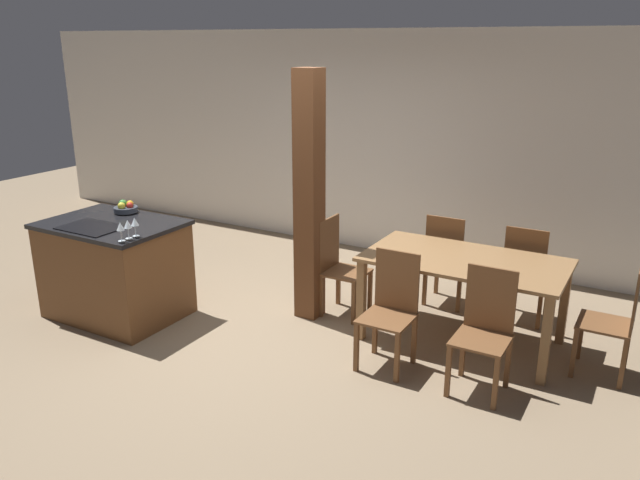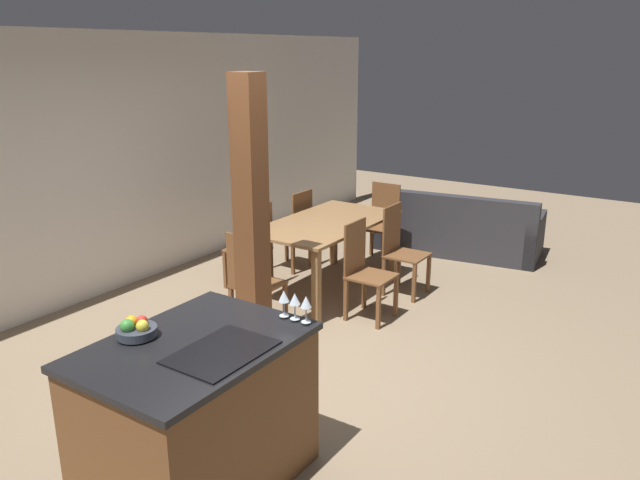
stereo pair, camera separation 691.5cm
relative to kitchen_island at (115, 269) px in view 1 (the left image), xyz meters
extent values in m
plane|color=#847056|center=(1.40, 0.27, -0.47)|extent=(16.00, 16.00, 0.00)
cube|color=silver|center=(1.40, 3.08, 0.88)|extent=(11.20, 0.08, 2.70)
cube|color=brown|center=(0.00, 0.00, -0.02)|extent=(1.22, 0.88, 0.90)
cube|color=black|center=(0.00, 0.00, 0.45)|extent=(1.26, 0.92, 0.04)
cube|color=black|center=(0.00, -0.22, 0.47)|extent=(0.56, 0.40, 0.01)
cylinder|color=#383D47|center=(-0.12, 0.31, 0.50)|extent=(0.23, 0.23, 0.05)
sphere|color=red|center=(-0.07, 0.32, 0.55)|extent=(0.06, 0.06, 0.06)
sphere|color=gold|center=(-0.11, 0.36, 0.55)|extent=(0.07, 0.07, 0.07)
sphere|color=#3D8E38|center=(-0.17, 0.33, 0.55)|extent=(0.08, 0.08, 0.08)
sphere|color=yellow|center=(-0.12, 0.26, 0.55)|extent=(0.07, 0.07, 0.07)
cylinder|color=silver|center=(0.56, -0.38, 0.48)|extent=(0.06, 0.06, 0.00)
cylinder|color=silver|center=(0.56, -0.38, 0.53)|extent=(0.01, 0.01, 0.09)
cone|color=silver|center=(0.56, -0.38, 0.61)|extent=(0.07, 0.07, 0.07)
cylinder|color=silver|center=(0.56, -0.30, 0.48)|extent=(0.06, 0.06, 0.00)
cylinder|color=silver|center=(0.56, -0.30, 0.53)|extent=(0.01, 0.01, 0.09)
cone|color=silver|center=(0.56, -0.30, 0.61)|extent=(0.07, 0.07, 0.07)
cylinder|color=silver|center=(0.56, -0.22, 0.48)|extent=(0.06, 0.06, 0.00)
cylinder|color=silver|center=(0.56, -0.22, 0.53)|extent=(0.01, 0.01, 0.09)
cone|color=silver|center=(0.56, -0.22, 0.61)|extent=(0.07, 0.07, 0.07)
cube|color=olive|center=(3.07, 1.11, 0.29)|extent=(1.70, 0.94, 0.03)
cube|color=olive|center=(2.29, 0.71, -0.10)|extent=(0.07, 0.07, 0.75)
cube|color=olive|center=(3.86, 0.71, -0.10)|extent=(0.07, 0.07, 0.75)
cube|color=olive|center=(2.29, 1.51, -0.10)|extent=(0.07, 0.07, 0.75)
cube|color=olive|center=(3.86, 1.51, -0.10)|extent=(0.07, 0.07, 0.75)
cube|color=brown|center=(2.69, 0.34, -0.04)|extent=(0.40, 0.40, 0.02)
cube|color=brown|center=(2.69, 0.53, 0.23)|extent=(0.38, 0.02, 0.51)
cube|color=brown|center=(2.51, 0.16, -0.26)|extent=(0.04, 0.04, 0.42)
cube|color=brown|center=(2.87, 0.16, -0.26)|extent=(0.04, 0.04, 0.42)
cube|color=brown|center=(2.51, 0.52, -0.26)|extent=(0.04, 0.04, 0.42)
cube|color=brown|center=(2.87, 0.52, -0.26)|extent=(0.04, 0.04, 0.42)
cube|color=brown|center=(3.46, 0.34, -0.04)|extent=(0.40, 0.40, 0.02)
cube|color=brown|center=(3.46, 0.53, 0.23)|extent=(0.38, 0.02, 0.51)
cube|color=brown|center=(3.28, 0.16, -0.26)|extent=(0.04, 0.04, 0.42)
cube|color=brown|center=(3.63, 0.16, -0.26)|extent=(0.04, 0.04, 0.42)
cube|color=brown|center=(3.28, 0.52, -0.26)|extent=(0.04, 0.04, 0.42)
cube|color=brown|center=(3.63, 0.52, -0.26)|extent=(0.04, 0.04, 0.42)
cube|color=brown|center=(2.69, 1.88, -0.04)|extent=(0.40, 0.40, 0.02)
cube|color=brown|center=(2.69, 1.69, 0.23)|extent=(0.38, 0.02, 0.51)
cube|color=brown|center=(2.87, 2.05, -0.26)|extent=(0.04, 0.04, 0.42)
cube|color=brown|center=(2.51, 2.05, -0.26)|extent=(0.04, 0.04, 0.42)
cube|color=brown|center=(2.87, 1.70, -0.26)|extent=(0.04, 0.04, 0.42)
cube|color=brown|center=(2.51, 1.70, -0.26)|extent=(0.04, 0.04, 0.42)
cube|color=brown|center=(3.46, 1.88, -0.04)|extent=(0.40, 0.40, 0.02)
cube|color=brown|center=(3.46, 1.69, 0.23)|extent=(0.38, 0.02, 0.51)
cube|color=brown|center=(3.63, 2.05, -0.26)|extent=(0.04, 0.04, 0.42)
cube|color=brown|center=(3.28, 2.05, -0.26)|extent=(0.04, 0.04, 0.42)
cube|color=brown|center=(3.63, 1.70, -0.26)|extent=(0.04, 0.04, 0.42)
cube|color=brown|center=(3.28, 1.70, -0.26)|extent=(0.04, 0.04, 0.42)
cube|color=brown|center=(1.92, 1.11, -0.04)|extent=(0.40, 0.40, 0.02)
cube|color=brown|center=(1.73, 1.11, 0.23)|extent=(0.02, 0.38, 0.51)
cube|color=brown|center=(2.10, 0.93, -0.26)|extent=(0.04, 0.04, 0.42)
cube|color=brown|center=(2.10, 1.29, -0.26)|extent=(0.04, 0.04, 0.42)
cube|color=brown|center=(1.75, 0.93, -0.26)|extent=(0.04, 0.04, 0.42)
cube|color=brown|center=(1.75, 1.29, -0.26)|extent=(0.04, 0.04, 0.42)
cube|color=brown|center=(4.23, 1.11, -0.04)|extent=(0.40, 0.40, 0.02)
cube|color=brown|center=(4.42, 1.11, 0.23)|extent=(0.02, 0.38, 0.51)
cube|color=brown|center=(4.05, 1.29, -0.26)|extent=(0.04, 0.04, 0.42)
cube|color=brown|center=(4.05, 0.93, -0.26)|extent=(0.04, 0.04, 0.42)
cube|color=brown|center=(4.40, 1.29, -0.26)|extent=(0.04, 0.04, 0.42)
cube|color=brown|center=(4.40, 0.93, -0.26)|extent=(0.04, 0.04, 0.42)
cube|color=brown|center=(1.63, 0.92, 0.70)|extent=(0.22, 0.22, 2.34)
camera|label=1|loc=(4.50, -3.89, 2.09)|focal=35.00mm
camera|label=2|loc=(-2.24, -2.34, 2.03)|focal=35.00mm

